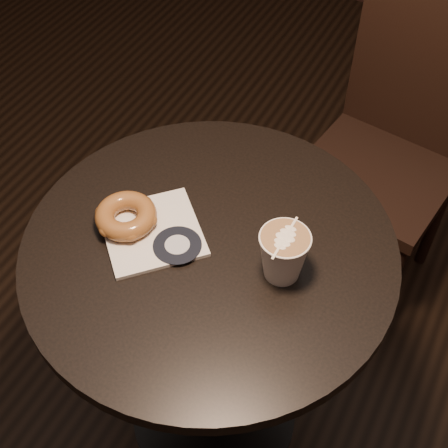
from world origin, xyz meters
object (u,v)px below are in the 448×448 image
at_px(cafe_table, 211,304).
at_px(pastry_bag, 152,232).
at_px(doughnut, 126,216).
at_px(latte_cup, 283,255).
at_px(chair, 399,127).

xyz_separation_m(cafe_table, pastry_bag, (-0.11, -0.03, 0.20)).
xyz_separation_m(pastry_bag, doughnut, (-0.05, -0.01, 0.02)).
height_order(pastry_bag, latte_cup, latte_cup).
relative_size(cafe_table, doughnut, 6.45).
relative_size(pastry_bag, latte_cup, 1.75).
bearing_deg(pastry_bag, doughnut, 140.14).
distance_m(cafe_table, latte_cup, 0.29).
height_order(chair, pastry_bag, chair).
relative_size(chair, pastry_bag, 5.60).
height_order(cafe_table, pastry_bag, pastry_bag).
bearing_deg(latte_cup, chair, 87.43).
xyz_separation_m(doughnut, latte_cup, (0.30, 0.03, 0.02)).
xyz_separation_m(pastry_bag, latte_cup, (0.25, 0.03, 0.05)).
bearing_deg(chair, cafe_table, -95.34).
distance_m(pastry_bag, doughnut, 0.06).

